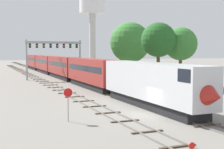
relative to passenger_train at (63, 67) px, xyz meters
The scene contains 10 objects.
ground_plane 43.63m from the passenger_train, 92.63° to the right, with size 400.00×400.00×0.00m, color gray.
track_main 16.69m from the passenger_train, 90.00° to the left, with size 2.60×200.00×0.16m.
track_near 7.00m from the passenger_train, 147.51° to the right, with size 2.60×160.00×0.16m.
passenger_train is the anchor object (origin of this frame).
signal_gantry 4.64m from the passenger_train, 143.37° to the right, with size 12.10×0.49×8.49m.
water_tower 65.28m from the passenger_train, 65.16° to the left, with size 10.78×10.78×28.11m.
stop_sign 44.78m from the passenger_train, 102.91° to the right, with size 0.76×0.08×2.88m.
trackside_tree_left 26.43m from the passenger_train, 66.13° to the right, with size 5.75×5.75×10.81m.
trackside_tree_mid 15.90m from the passenger_train, 22.34° to the right, with size 8.93×8.93×12.46m.
trackside_tree_right 28.14m from the passenger_train, 57.00° to the right, with size 5.73×5.73×10.18m.
Camera 1 is at (-14.82, -26.84, 6.02)m, focal length 51.74 mm.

